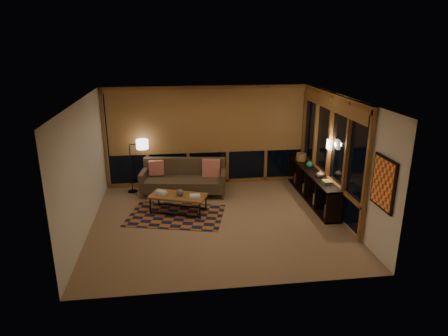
{
  "coord_description": "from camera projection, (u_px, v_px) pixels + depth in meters",
  "views": [
    {
      "loc": [
        -0.9,
        -8.0,
        3.87
      ],
      "look_at": [
        0.22,
        0.66,
        1.02
      ],
      "focal_mm": 32.0,
      "sensor_mm": 36.0,
      "label": 1
    }
  ],
  "objects": [
    {
      "name": "bookshelf",
      "position": [
        312.0,
        185.0,
        9.99
      ],
      "size": [
        0.4,
        2.95,
        0.74
      ],
      "primitive_type": null,
      "color": "black",
      "rests_on": "floor"
    },
    {
      "name": "pillow_right",
      "position": [
        211.0,
        168.0,
        10.33
      ],
      "size": [
        0.48,
        0.24,
        0.46
      ],
      "primitive_type": null,
      "rotation": [
        0.0,
        0.0,
        -0.21
      ],
      "color": "red",
      "rests_on": "sofa"
    },
    {
      "name": "floor_lamp",
      "position": [
        131.0,
        166.0,
        10.34
      ],
      "size": [
        0.47,
        0.31,
        1.41
      ],
      "primitive_type": null,
      "rotation": [
        0.0,
        0.0,
        0.0
      ],
      "color": "black",
      "rests_on": "floor"
    },
    {
      "name": "basket",
      "position": [
        301.0,
        157.0,
        10.7
      ],
      "size": [
        0.28,
        0.28,
        0.2
      ],
      "primitive_type": "cylinder",
      "rotation": [
        0.0,
        0.0,
        0.04
      ],
      "color": "#9E6942",
      "rests_on": "bookshelf"
    },
    {
      "name": "window_wall_back",
      "position": [
        208.0,
        136.0,
        10.73
      ],
      "size": [
        5.3,
        0.16,
        2.6
      ],
      "primitive_type": null,
      "color": "brown",
      "rests_on": "walls"
    },
    {
      "name": "wall_sconce",
      "position": [
        329.0,
        145.0,
        9.12
      ],
      "size": [
        0.12,
        0.18,
        0.22
      ],
      "primitive_type": null,
      "color": "white",
      "rests_on": "walls"
    },
    {
      "name": "window_wall_right",
      "position": [
        329.0,
        151.0,
        9.33
      ],
      "size": [
        0.16,
        3.7,
        2.6
      ],
      "primitive_type": null,
      "color": "brown",
      "rests_on": "walls"
    },
    {
      "name": "floor",
      "position": [
        218.0,
        221.0,
        8.85
      ],
      "size": [
        5.5,
        5.0,
        0.01
      ],
      "primitive_type": "cube",
      "color": "#9E7D64",
      "rests_on": "ground"
    },
    {
      "name": "vase",
      "position": [
        320.0,
        174.0,
        9.41
      ],
      "size": [
        0.19,
        0.19,
        0.17
      ],
      "primitive_type": "imported",
      "rotation": [
        0.0,
        0.0,
        0.17
      ],
      "color": "tan",
      "rests_on": "bookshelf"
    },
    {
      "name": "shelf_book_stack",
      "position": [
        327.0,
        182.0,
        9.01
      ],
      "size": [
        0.18,
        0.23,
        0.06
      ],
      "primitive_type": null,
      "rotation": [
        0.0,
        0.0,
        -0.1
      ],
      "color": "silver",
      "rests_on": "bookshelf"
    },
    {
      "name": "coffee_table",
      "position": [
        178.0,
        204.0,
        9.24
      ],
      "size": [
        1.42,
        1.01,
        0.43
      ],
      "primitive_type": null,
      "rotation": [
        0.0,
        0.0,
        -0.36
      ],
      "color": "brown",
      "rests_on": "floor"
    },
    {
      "name": "teal_bowl",
      "position": [
        310.0,
        164.0,
        10.11
      ],
      "size": [
        0.2,
        0.2,
        0.17
      ],
      "primitive_type": "sphere",
      "rotation": [
        0.0,
        0.0,
        0.23
      ],
      "color": "#1A685B",
      "rests_on": "bookshelf"
    },
    {
      "name": "wall_art",
      "position": [
        383.0,
        183.0,
        6.99
      ],
      "size": [
        0.06,
        0.74,
        0.94
      ],
      "primitive_type": null,
      "color": "red",
      "rests_on": "walls"
    },
    {
      "name": "walls",
      "position": [
        218.0,
        163.0,
        8.44
      ],
      "size": [
        5.51,
        5.01,
        2.7
      ],
      "color": "silver",
      "rests_on": "floor"
    },
    {
      "name": "ceiling",
      "position": [
        217.0,
        99.0,
        8.02
      ],
      "size": [
        5.5,
        5.0,
        0.01
      ],
      "primitive_type": "cube",
      "color": "beige",
      "rests_on": "walls"
    },
    {
      "name": "ceramic_pot",
      "position": [
        180.0,
        192.0,
        9.11
      ],
      "size": [
        0.23,
        0.23,
        0.17
      ],
      "primitive_type": "sphere",
      "rotation": [
        0.0,
        0.0,
        -0.56
      ],
      "color": "black",
      "rests_on": "coffee_table"
    },
    {
      "name": "book_stack_b",
      "position": [
        195.0,
        196.0,
        9.06
      ],
      "size": [
        0.23,
        0.18,
        0.04
      ],
      "primitive_type": null,
      "rotation": [
        0.0,
        0.0,
        -0.02
      ],
      "color": "silver",
      "rests_on": "coffee_table"
    },
    {
      "name": "book_stack_a",
      "position": [
        161.0,
        192.0,
        9.24
      ],
      "size": [
        0.34,
        0.32,
        0.08
      ],
      "primitive_type": null,
      "rotation": [
        0.0,
        0.0,
        -0.6
      ],
      "color": "silver",
      "rests_on": "coffee_table"
    },
    {
      "name": "area_rug",
      "position": [
        176.0,
        215.0,
        9.13
      ],
      "size": [
        2.4,
        1.89,
        0.01
      ],
      "primitive_type": "cube",
      "rotation": [
        0.0,
        0.0,
        -0.24
      ],
      "color": "#A05624",
      "rests_on": "floor"
    },
    {
      "name": "sofa",
      "position": [
        184.0,
        178.0,
        10.26
      ],
      "size": [
        2.24,
        1.16,
        0.88
      ],
      "primitive_type": null,
      "rotation": [
        0.0,
        0.0,
        -0.14
      ],
      "color": "brown",
      "rests_on": "floor"
    },
    {
      "name": "pillow_left",
      "position": [
        156.0,
        169.0,
        10.37
      ],
      "size": [
        0.39,
        0.15,
        0.38
      ],
      "primitive_type": null,
      "rotation": [
        0.0,
        0.0,
        -0.06
      ],
      "color": "red",
      "rests_on": "sofa"
    }
  ]
}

